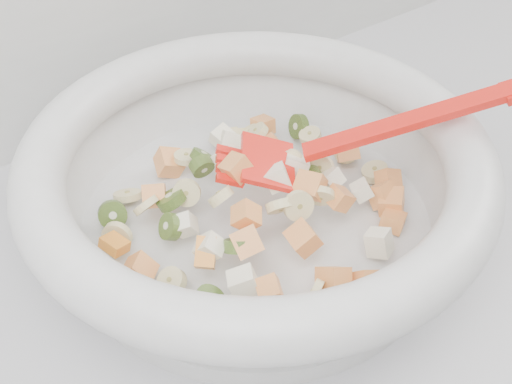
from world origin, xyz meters
TOP-DOWN VIEW (x-y plane):
  - mixing_bowl at (0.07, 1.49)m, footprint 0.41×0.41m

SIDE VIEW (x-z plane):
  - mixing_bowl at x=0.07m, z-range 0.89..1.04m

